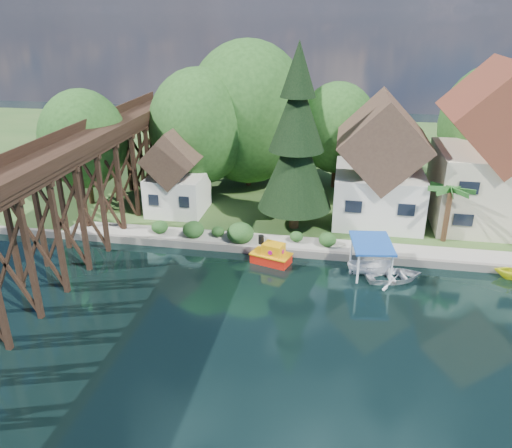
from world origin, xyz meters
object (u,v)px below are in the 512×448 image
(house_center, at_px, (491,157))
(boat_white_a, at_px, (394,275))
(tugboat, at_px, (272,255))
(palm_tree, at_px, (451,191))
(boat_canopy, at_px, (370,261))
(conifer, at_px, (296,144))
(trestle_bridge, at_px, (72,192))
(house_left, at_px, (380,168))
(shed, at_px, (177,177))

(house_center, bearing_deg, boat_white_a, -126.35)
(house_center, relative_size, tugboat, 4.18)
(palm_tree, xyz_separation_m, boat_white_a, (-4.33, -6.39, -4.38))
(tugboat, xyz_separation_m, boat_canopy, (7.29, -0.55, 0.47))
(house_center, xyz_separation_m, boat_white_a, (-8.05, -10.94, -5.99))
(conifer, distance_m, palm_tree, 12.70)
(palm_tree, bearing_deg, boat_white_a, -124.11)
(palm_tree, xyz_separation_m, tugboat, (-13.36, -5.33, -4.16))
(palm_tree, distance_m, tugboat, 14.98)
(trestle_bridge, distance_m, conifer, 17.80)
(boat_canopy, bearing_deg, house_left, 85.45)
(boat_canopy, bearing_deg, tugboat, 175.67)
(palm_tree, relative_size, boat_canopy, 1.13)
(shed, height_order, conifer, conifer)
(trestle_bridge, relative_size, palm_tree, 8.95)
(house_left, xyz_separation_m, boat_canopy, (-0.79, -9.92, -4.02))
(boat_canopy, bearing_deg, house_center, 46.80)
(shed, bearing_deg, house_center, 4.24)
(conifer, bearing_deg, tugboat, -100.00)
(shed, bearing_deg, tugboat, -38.45)
(palm_tree, bearing_deg, conifer, 176.92)
(trestle_bridge, height_order, conifer, conifer)
(trestle_bridge, relative_size, tugboat, 13.29)
(house_left, height_order, house_center, house_center)
(conifer, bearing_deg, trestle_bridge, -155.01)
(trestle_bridge, xyz_separation_m, boat_canopy, (22.21, 0.90, -4.23))
(house_left, height_order, boat_canopy, house_left)
(house_center, relative_size, shed, 1.77)
(boat_canopy, bearing_deg, boat_white_a, -16.45)
(trestle_bridge, relative_size, conifer, 2.89)
(conifer, xyz_separation_m, boat_canopy, (6.24, -6.54, -6.76))
(tugboat, bearing_deg, boat_canopy, -4.33)
(conifer, xyz_separation_m, palm_tree, (12.31, -0.66, -3.07))
(shed, xyz_separation_m, palm_tree, (23.28, -2.55, 0.98))
(house_left, distance_m, conifer, 8.26)
(house_left, xyz_separation_m, house_center, (9.00, 0.50, 1.28))
(trestle_bridge, xyz_separation_m, boat_white_a, (23.95, 0.39, -4.92))
(shed, distance_m, tugboat, 13.05)
(house_left, bearing_deg, tugboat, -130.78)
(shed, height_order, boat_canopy, shed)
(trestle_bridge, height_order, boat_white_a, trestle_bridge)
(house_center, relative_size, palm_tree, 2.81)
(house_left, relative_size, conifer, 0.72)
(trestle_bridge, relative_size, boat_white_a, 10.72)
(tugboat, bearing_deg, conifer, 80.00)
(house_center, xyz_separation_m, tugboat, (-17.08, -9.87, -5.77))
(house_center, height_order, boat_white_a, house_center)
(tugboat, bearing_deg, house_center, 30.03)
(trestle_bridge, xyz_separation_m, shed, (5.00, 9.33, -1.52))
(tugboat, bearing_deg, boat_white_a, -6.73)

